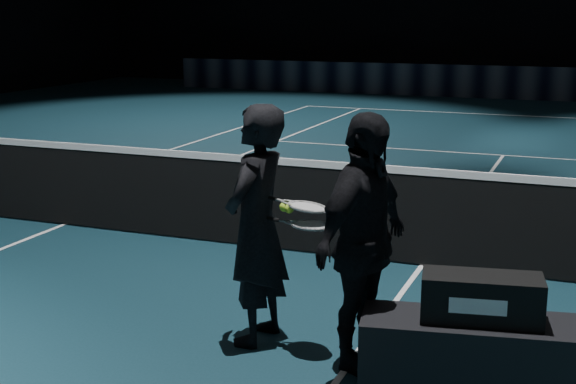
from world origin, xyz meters
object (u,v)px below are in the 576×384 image
at_px(racket_bag, 482,298).
at_px(player_a, 257,225).
at_px(racket_lower, 311,225).
at_px(tennis_balls, 287,205).
at_px(racket_upper, 308,207).
at_px(player_bench, 479,353).
at_px(player_b, 363,243).

xyz_separation_m(racket_bag, player_a, (-1.63, 0.17, 0.27)).
xyz_separation_m(racket_lower, tennis_balls, (-0.19, 0.04, 0.11)).
bearing_deg(racket_lower, racket_upper, 141.34).
bearing_deg(racket_lower, player_a, -180.00).
bearing_deg(player_bench, player_a, 163.78).
height_order(player_bench, racket_bag, racket_bag).
bearing_deg(racket_bag, racket_lower, 165.47).
bearing_deg(racket_upper, tennis_balls, -170.43).
bearing_deg(racket_upper, racket_bag, 0.05).
height_order(player_a, tennis_balls, player_a).
xyz_separation_m(player_b, tennis_balls, (-0.58, 0.11, 0.18)).
bearing_deg(player_b, racket_lower, 93.83).
xyz_separation_m(player_a, racket_upper, (0.40, -0.03, 0.18)).
distance_m(racket_bag, racket_upper, 1.31).
distance_m(player_bench, tennis_balls, 1.61).
xyz_separation_m(player_bench, racket_bag, (0.00, 0.00, 0.38)).
distance_m(player_a, tennis_balls, 0.31).
bearing_deg(player_bench, player_b, 168.59).
bearing_deg(player_b, racket_upper, 88.75).
bearing_deg(player_a, player_b, 83.27).
relative_size(player_bench, racket_bag, 2.00).
bearing_deg(racket_upper, player_b, -9.08).
height_order(player_a, racket_upper, player_a).
bearing_deg(racket_upper, player_bench, 0.05).
distance_m(racket_bag, tennis_balls, 1.45).
distance_m(racket_lower, tennis_balls, 0.23).
height_order(player_bench, racket_lower, racket_lower).
bearing_deg(racket_bag, player_bench, 0.00).
bearing_deg(tennis_balls, player_a, 170.73).
xyz_separation_m(player_bench, racket_upper, (-1.22, 0.14, 0.83)).
relative_size(player_a, racket_upper, 2.57).
distance_m(player_a, player_b, 0.85).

